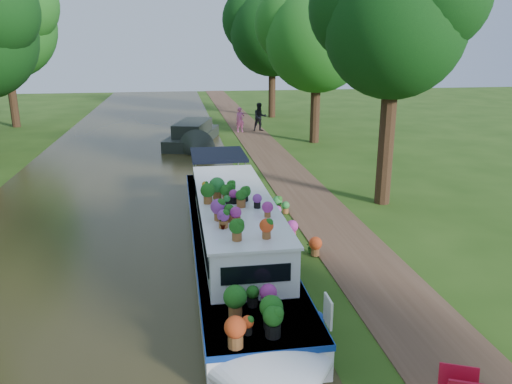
% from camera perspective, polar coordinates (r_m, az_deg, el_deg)
% --- Properties ---
extents(ground, '(100.00, 100.00, 0.00)m').
position_cam_1_polar(ground, '(15.40, 5.36, -5.30)').
color(ground, '#244511').
rests_on(ground, ground).
extents(canal_water, '(10.00, 100.00, 0.02)m').
position_cam_1_polar(canal_water, '(15.14, -17.37, -6.38)').
color(canal_water, '#2C2813').
rests_on(canal_water, ground).
extents(towpath, '(2.20, 100.00, 0.03)m').
position_cam_1_polar(towpath, '(15.73, 9.62, -4.94)').
color(towpath, '#4F3524').
rests_on(towpath, ground).
extents(plant_boat, '(2.29, 13.52, 2.24)m').
position_cam_1_polar(plant_boat, '(13.29, -2.36, -4.93)').
color(plant_boat, white).
rests_on(plant_boat, canal_water).
extents(tree_near_overhang, '(5.52, 5.28, 8.99)m').
position_cam_1_polar(tree_near_overhang, '(18.48, 15.54, 18.75)').
color(tree_near_overhang, black).
rests_on(tree_near_overhang, ground).
extents(tree_near_mid, '(6.90, 6.60, 9.40)m').
position_cam_1_polar(tree_near_mid, '(30.04, 6.99, 17.84)').
color(tree_near_mid, black).
rests_on(tree_near_mid, ground).
extents(tree_near_far, '(7.59, 7.26, 10.30)m').
position_cam_1_polar(tree_near_far, '(40.66, 1.86, 18.46)').
color(tree_near_far, black).
rests_on(tree_near_far, ground).
extents(tree_far_d, '(8.05, 7.70, 10.85)m').
position_cam_1_polar(tree_far_d, '(39.62, -27.04, 17.31)').
color(tree_far_d, black).
rests_on(tree_far_d, ground).
extents(second_boat, '(3.62, 7.47, 1.37)m').
position_cam_1_polar(second_boat, '(29.68, -7.23, 6.44)').
color(second_boat, black).
rests_on(second_boat, canal_water).
extents(pedestrian_pink, '(0.67, 0.50, 1.64)m').
position_cam_1_polar(pedestrian_pink, '(33.63, -1.82, 8.26)').
color(pedestrian_pink, '#DE5B8F').
rests_on(pedestrian_pink, towpath).
extents(pedestrian_dark, '(1.02, 0.86, 1.90)m').
position_cam_1_polar(pedestrian_dark, '(33.98, 0.44, 8.57)').
color(pedestrian_dark, black).
rests_on(pedestrian_dark, towpath).
extents(verge_plant, '(0.41, 0.37, 0.39)m').
position_cam_1_polar(verge_plant, '(14.32, 6.46, -6.23)').
color(verge_plant, '#2E6A1F').
rests_on(verge_plant, ground).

